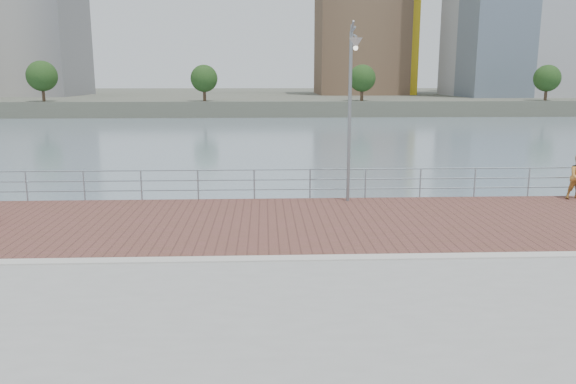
{
  "coord_description": "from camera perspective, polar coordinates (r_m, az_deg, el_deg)",
  "views": [
    {
      "loc": [
        -0.65,
        -13.22,
        4.47
      ],
      "look_at": [
        0.0,
        2.0,
        1.3
      ],
      "focal_mm": 35.0,
      "sensor_mm": 36.0,
      "label": 1
    }
  ],
  "objects": [
    {
      "name": "shoreline_trees",
      "position": [
        90.26,
        -4.2,
        11.58
      ],
      "size": [
        144.6,
        5.06,
        6.75
      ],
      "color": "#473323",
      "rests_on": "far_shore"
    },
    {
      "name": "far_shore",
      "position": [
        135.83,
        -2.2,
        9.54
      ],
      "size": [
        320.0,
        95.0,
        2.5
      ],
      "primitive_type": "cube",
      "color": "#4C5142",
      "rests_on": "ground"
    },
    {
      "name": "water",
      "position": [
        14.74,
        0.34,
        -14.29
      ],
      "size": [
        400.0,
        400.0,
        0.0
      ],
      "primitive_type": "plane",
      "color": "slate",
      "rests_on": "ground"
    },
    {
      "name": "brick_lane",
      "position": [
        17.42,
        -0.22,
        -3.09
      ],
      "size": [
        40.0,
        6.8,
        0.02
      ],
      "primitive_type": "cube",
      "color": "brown",
      "rests_on": "seawall"
    },
    {
      "name": "street_lamp",
      "position": [
        19.52,
        6.54,
        11.03
      ],
      "size": [
        0.44,
        1.27,
        5.98
      ],
      "color": "gray",
      "rests_on": "brick_lane"
    },
    {
      "name": "guardrail",
      "position": [
        20.58,
        -0.59,
        1.17
      ],
      "size": [
        39.06,
        0.06,
        1.13
      ],
      "color": "#8C9EA8",
      "rests_on": "brick_lane"
    },
    {
      "name": "curb",
      "position": [
        13.96,
        0.35,
        -6.79
      ],
      "size": [
        40.0,
        0.4,
        0.06
      ],
      "primitive_type": "cube",
      "color": "#B7B5AD",
      "rests_on": "seawall"
    }
  ]
}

